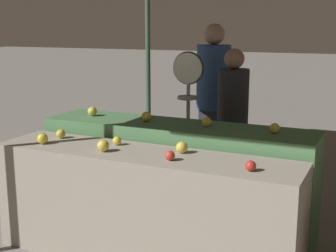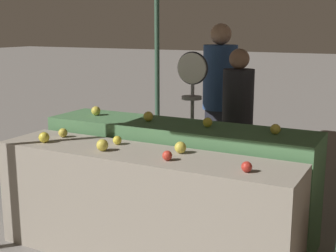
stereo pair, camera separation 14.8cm
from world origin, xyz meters
name	(u,v)px [view 1 (the left image)]	position (x,y,z in m)	size (l,w,h in m)	color
display_counter_front	(143,207)	(0.00, 0.00, 0.43)	(2.37, 0.55, 0.85)	gray
display_counter_back	(176,178)	(0.00, 0.60, 0.48)	(2.37, 0.55, 0.96)	#4C7A4C
apple_front_0	(42,139)	(-0.84, -0.11, 0.90)	(0.09, 0.09, 0.09)	gold
apple_front_1	(103,146)	(-0.28, -0.10, 0.90)	(0.09, 0.09, 0.09)	gold
apple_front_2	(170,156)	(0.27, -0.10, 0.89)	(0.07, 0.07, 0.07)	red
apple_front_3	(251,166)	(0.85, -0.10, 0.89)	(0.07, 0.07, 0.07)	#B72D23
apple_front_4	(61,134)	(-0.83, 0.11, 0.89)	(0.08, 0.08, 0.08)	gold
apple_front_5	(117,141)	(-0.29, 0.11, 0.89)	(0.07, 0.07, 0.07)	gold
apple_front_6	(182,147)	(0.27, 0.11, 0.90)	(0.09, 0.09, 0.09)	gold
apple_back_0	(92,111)	(-0.85, 0.61, 1.00)	(0.09, 0.09, 0.09)	gold
apple_back_1	(146,116)	(-0.28, 0.60, 1.00)	(0.09, 0.09, 0.09)	yellow
apple_back_2	(207,122)	(0.27, 0.61, 1.00)	(0.08, 0.08, 0.08)	gold
apple_back_3	(275,128)	(0.84, 0.61, 1.00)	(0.08, 0.08, 0.08)	yellow
produce_scale	(188,92)	(-0.18, 1.29, 1.13)	(0.32, 0.20, 1.53)	#99999E
person_vendor_at_scale	(233,113)	(0.19, 1.60, 0.90)	(0.37, 0.37, 1.56)	#2D2D38
person_customer_left	(213,91)	(-0.22, 2.12, 1.04)	(0.41, 0.41, 1.80)	#2D2D38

